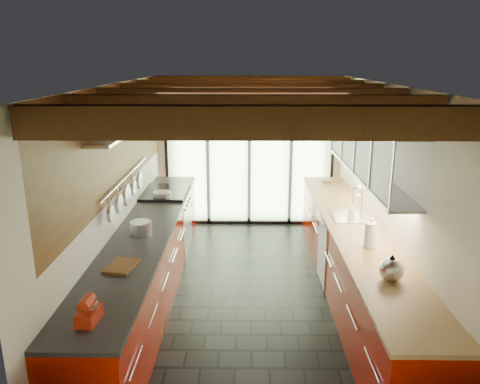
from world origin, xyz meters
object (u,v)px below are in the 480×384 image
Objects in this scene: paper_towel at (370,235)px; soap_bottle at (351,212)px; kettle at (392,268)px; bowl at (327,181)px; stand_mixer at (89,311)px.

paper_towel is 0.92m from soap_bottle.
bowl is (0.00, 3.54, -0.09)m from kettle.
soap_bottle is at bearing 43.64° from stand_mixer.
paper_towel reaches higher than kettle.
kettle is 1.61× the size of soap_bottle.
paper_towel reaches higher than soap_bottle.
stand_mixer is at bearing -136.36° from soap_bottle.
paper_towel is 2.77m from bowl.
soap_bottle is 0.97× the size of bowl.
paper_towel is at bearing -90.00° from soap_bottle.
soap_bottle is at bearing -90.00° from bowl.
paper_towel is (0.00, 0.77, 0.02)m from kettle.
kettle reaches higher than soap_bottle.
soap_bottle is (0.00, 0.92, -0.05)m from paper_towel.
stand_mixer is at bearing -120.74° from bowl.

